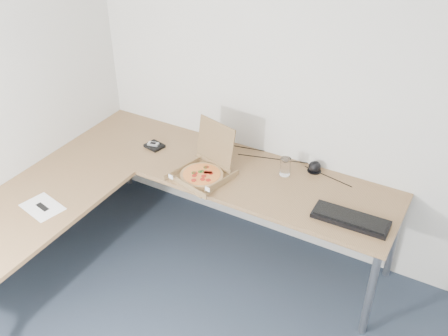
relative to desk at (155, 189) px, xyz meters
The scene contains 10 objects.
room_shell 1.39m from the desk, 49.77° to the right, with size 3.50×3.50×2.50m, color silver, non-canonical shape.
desk is the anchor object (origin of this frame).
pizza_box 0.35m from the desk, 47.32° to the left, with size 0.34×0.39×0.34m.
drinking_glass 0.92m from the desk, 37.99° to the left, with size 0.07×0.07×0.13m, color white.
keyboard 1.32m from the desk, 12.69° to the left, with size 0.48×0.17×0.03m, color black.
wallet 0.51m from the desk, 125.81° to the left, with size 0.13×0.11×0.02m, color black.
phone 0.51m from the desk, 126.81° to the left, with size 0.08×0.04×0.02m, color #B2B5BA.
paper_sheet 0.74m from the desk, 131.89° to the right, with size 0.27×0.19×0.00m, color white.
dome_speaker 1.14m from the desk, 38.42° to the left, with size 0.10×0.10×0.08m, color black.
cable_bundle 0.90m from the desk, 51.34° to the left, with size 0.58×0.04×0.01m, color black, non-canonical shape.
Camera 1 is at (1.01, -1.32, 2.82)m, focal length 41.72 mm.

